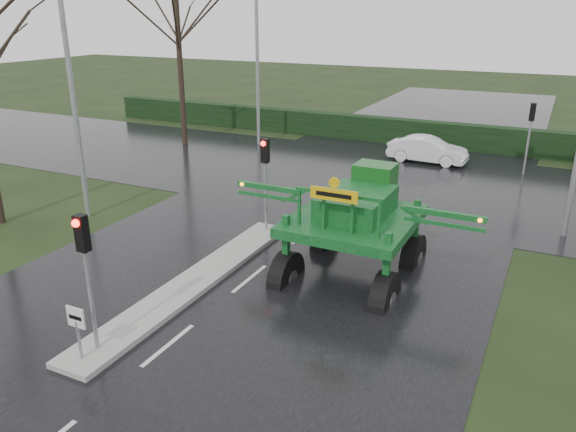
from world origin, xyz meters
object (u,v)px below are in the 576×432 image
at_px(crop_sprayer, 289,214).
at_px(white_sedan, 426,162).
at_px(street_light_left_far, 262,41).
at_px(street_light_left_near, 74,61).
at_px(keep_left_sign, 77,325).
at_px(traffic_signal_far, 531,123).
at_px(traffic_signal_mid, 265,165).
at_px(traffic_signal_near, 85,255).

xyz_separation_m(crop_sprayer, white_sedan, (0.66, 15.48, -2.05)).
bearing_deg(crop_sprayer, street_light_left_far, 121.37).
relative_size(street_light_left_near, street_light_left_far, 1.00).
height_order(street_light_left_near, street_light_left_far, same).
bearing_deg(street_light_left_far, keep_left_sign, -72.22).
height_order(keep_left_sign, traffic_signal_far, traffic_signal_far).
bearing_deg(traffic_signal_mid, keep_left_sign, -90.00).
bearing_deg(crop_sprayer, street_light_left_near, 172.40).
bearing_deg(keep_left_sign, traffic_signal_far, 70.07).
distance_m(keep_left_sign, street_light_left_far, 23.11).
distance_m(traffic_signal_near, crop_sprayer, 6.18).
height_order(traffic_signal_near, street_light_left_near, street_light_left_near).
height_order(traffic_signal_near, traffic_signal_far, same).
relative_size(traffic_signal_mid, traffic_signal_far, 1.00).
bearing_deg(traffic_signal_near, keep_left_sign, -90.00).
relative_size(street_light_left_near, white_sedan, 2.43).
distance_m(traffic_signal_near, white_sedan, 21.56).
relative_size(traffic_signal_mid, street_light_left_near, 0.35).
bearing_deg(street_light_left_near, street_light_left_far, 90.00).
relative_size(traffic_signal_mid, white_sedan, 0.86).
bearing_deg(traffic_signal_mid, traffic_signal_near, -90.00).
bearing_deg(street_light_left_near, keep_left_sign, -47.41).
bearing_deg(street_light_left_far, street_light_left_near, -90.00).
distance_m(crop_sprayer, white_sedan, 15.63).
xyz_separation_m(traffic_signal_mid, street_light_left_near, (-6.89, -1.49, 3.40)).
bearing_deg(traffic_signal_mid, street_light_left_near, -167.79).
bearing_deg(traffic_signal_far, street_light_left_far, 0.03).
distance_m(traffic_signal_mid, street_light_left_far, 14.68).
relative_size(traffic_signal_near, traffic_signal_far, 1.00).
height_order(traffic_signal_near, traffic_signal_mid, same).
bearing_deg(street_light_left_near, white_sedan, 55.29).
bearing_deg(traffic_signal_far, crop_sprayer, 70.17).
bearing_deg(traffic_signal_near, street_light_left_near, 134.53).
xyz_separation_m(traffic_signal_near, traffic_signal_far, (7.80, 21.02, 0.00)).
xyz_separation_m(traffic_signal_near, white_sedan, (2.94, 21.20, -2.59)).
bearing_deg(keep_left_sign, street_light_left_near, 132.59).
bearing_deg(traffic_signal_far, keep_left_sign, 70.07).
bearing_deg(traffic_signal_mid, crop_sprayer, -50.58).
distance_m(traffic_signal_mid, traffic_signal_far, 14.75).
bearing_deg(traffic_signal_near, white_sedan, 82.11).
distance_m(traffic_signal_far, white_sedan, 5.51).
distance_m(traffic_signal_far, crop_sprayer, 16.27).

